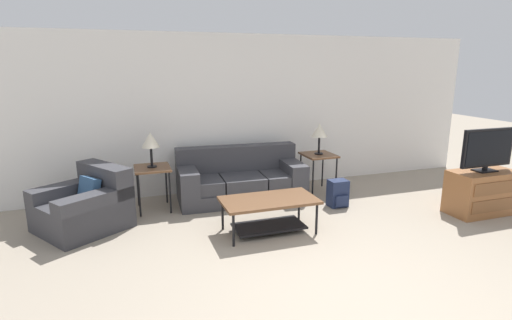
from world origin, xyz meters
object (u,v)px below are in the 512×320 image
Objects in this scene: armchair at (85,207)px; table_lamp_left at (150,141)px; side_table_right at (319,158)px; television at (488,149)px; side_table_left at (152,172)px; couch at (240,181)px; tv_console at (482,192)px; coffee_table at (269,208)px; backpack at (338,194)px; table_lamp_right at (320,131)px.

armchair is 2.61× the size of table_lamp_left.
side_table_right is 2.46m from television.
armchair is at bearing -154.96° from side_table_left.
couch is 3.56m from tv_console.
coffee_table is 3.22m from television.
television reaches higher than coffee_table.
couch is at bearing 147.97° from backpack.
side_table_right is (1.38, 1.32, 0.25)m from coffee_table.
armchair is at bearing -173.31° from table_lamp_right.
table_lamp_left is 2.71m from table_lamp_right.
couch is 1.55m from table_lamp_left.
table_lamp_right is 2.54m from tv_console.
coffee_table is 2.04m from table_lamp_right.
table_lamp_right is (-0.00, -0.00, 0.46)m from side_table_right.
couch is 4.89× the size of backpack.
table_lamp_left is 1.25× the size of backpack.
armchair is 1.05m from side_table_left.
table_lamp_right is at bearing 136.41° from tv_console.
coffee_table is 1.39× the size of television.
table_lamp_left is at bearing 25.04° from armchair.
armchair reaches higher than side_table_left.
table_lamp_left is 2.89m from backpack.
couch reaches higher than coffee_table.
armchair is at bearing -173.31° from side_table_right.
coffee_table is 1.86× the size of side_table_left.
side_table_right is at bearing 0.00° from side_table_left.
television reaches higher than armchair.
television is 2.17m from backpack.
side_table_left is at bearing 159.43° from tv_console.
television reaches higher than table_lamp_right.
backpack is at bearing -15.92° from side_table_left.
side_table_left is 1.27× the size of table_lamp_right.
armchair is at bearing 158.06° from coffee_table.
backpack is (-1.81, 0.92, -0.11)m from tv_console.
table_lamp_right is at bearing 136.42° from television.
side_table_left is at bearing 135.03° from coffee_table.
table_lamp_left is (0.00, -0.00, 0.46)m from side_table_left.
armchair reaches higher than coffee_table.
television reaches higher than tv_console.
coffee_table is 1.86× the size of side_table_right.
table_lamp_left is (-1.36, -0.06, 0.74)m from couch.
tv_console is at bearing -43.59° from side_table_right.
armchair is 3.27× the size of backpack.
table_lamp_left reaches higher than side_table_right.
armchair is 3.65m from side_table_right.
television is (3.14, -0.35, 0.62)m from coffee_table.
television reaches higher than side_table_right.
table_lamp_right is (3.61, 0.42, 0.76)m from armchair.
tv_console is (1.76, -1.68, -0.27)m from side_table_right.
side_table_left is 0.75× the size of television.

